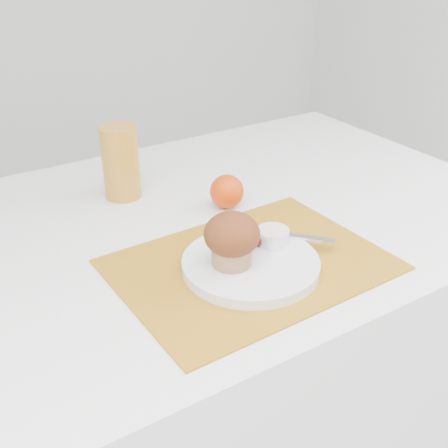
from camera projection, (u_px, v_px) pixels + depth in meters
table at (215, 362)px, 1.26m from camera, size 1.20×0.80×0.75m
placemat at (251, 265)px, 0.92m from camera, size 0.44×0.33×0.00m
plate at (251, 264)px, 0.90m from camera, size 0.24×0.24×0.02m
ramekin at (273, 237)px, 0.94m from camera, size 0.06×0.06×0.02m
cream at (273, 231)px, 0.93m from camera, size 0.06×0.06×0.01m
raspberry_near at (239, 239)px, 0.94m from camera, size 0.02×0.02×0.02m
raspberry_far at (259, 240)px, 0.93m from camera, size 0.02×0.02×0.02m
butter_knife at (283, 234)px, 0.96m from camera, size 0.13×0.14×0.00m
orange at (227, 192)px, 1.09m from camera, size 0.07×0.07×0.07m
juice_glass at (121, 162)px, 1.12m from camera, size 0.09×0.09×0.15m
muffin at (232, 238)px, 0.87m from camera, size 0.09×0.09×0.09m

